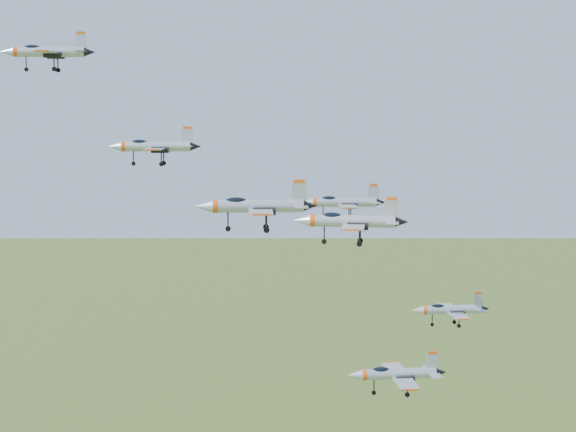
{
  "coord_description": "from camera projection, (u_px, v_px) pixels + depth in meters",
  "views": [
    {
      "loc": [
        0.14,
        -97.26,
        147.52
      ],
      "look_at": [
        9.64,
        0.09,
        135.69
      ],
      "focal_mm": 50.0,
      "sensor_mm": 36.0,
      "label": 1
    }
  ],
  "objects": [
    {
      "name": "jet_lead",
      "position": [
        46.0,
        52.0,
        108.34
      ],
      "size": [
        12.81,
        10.55,
        3.43
      ],
      "rotation": [
        0.0,
        0.0,
        -0.04
      ],
      "color": "#ACB1B9"
    },
    {
      "name": "jet_left_high",
      "position": [
        153.0,
        146.0,
        94.37
      ],
      "size": [
        11.05,
        9.16,
        2.95
      ],
      "rotation": [
        0.0,
        0.0,
        -0.08
      ],
      "color": "#ACB1B9"
    },
    {
      "name": "jet_right_high",
      "position": [
        255.0,
        206.0,
        83.36
      ],
      "size": [
        12.85,
        10.59,
        3.44
      ],
      "rotation": [
        0.0,
        0.0,
        -0.04
      ],
      "color": "#ACB1B9"
    },
    {
      "name": "jet_left_low",
      "position": [
        342.0,
        202.0,
        100.99
      ],
      "size": [
        10.95,
        9.04,
        2.93
      ],
      "rotation": [
        0.0,
        0.0,
        -0.05
      ],
      "color": "#ACB1B9"
    },
    {
      "name": "jet_right_low",
      "position": [
        349.0,
        221.0,
        92.17
      ],
      "size": [
        13.19,
        11.13,
        3.55
      ],
      "rotation": [
        0.0,
        0.0,
        -0.22
      ],
      "color": "#ACB1B9"
    },
    {
      "name": "jet_trail",
      "position": [
        396.0,
        374.0,
        99.69
      ],
      "size": [
        12.69,
        10.42,
        3.4
      ],
      "rotation": [
        0.0,
        0.0,
        0.01
      ],
      "color": "#ACB1B9"
    },
    {
      "name": "jet_extra",
      "position": [
        449.0,
        309.0,
        110.67
      ],
      "size": [
        11.17,
        9.17,
        3.0
      ],
      "rotation": [
        0.0,
        0.0,
        0.01
      ],
      "color": "#ACB1B9"
    }
  ]
}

